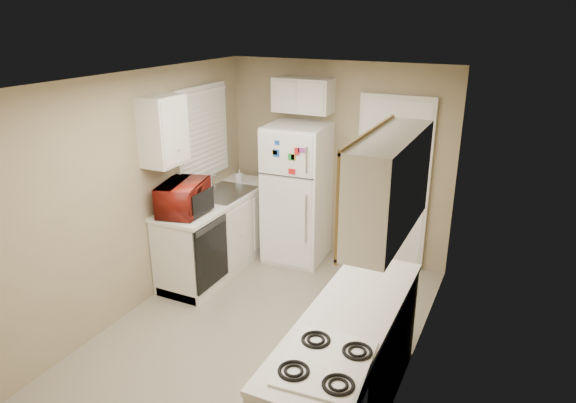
% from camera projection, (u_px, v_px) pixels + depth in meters
% --- Properties ---
extents(floor, '(3.80, 3.80, 0.00)m').
position_uv_depth(floor, '(266.00, 327.00, 5.05)').
color(floor, '#A9A08D').
rests_on(floor, ground).
extents(ceiling, '(3.80, 3.80, 0.00)m').
position_uv_depth(ceiling, '(262.00, 78.00, 4.22)').
color(ceiling, white).
rests_on(ceiling, floor).
extents(wall_left, '(3.80, 3.80, 0.00)m').
position_uv_depth(wall_left, '(143.00, 192.00, 5.20)').
color(wall_left, tan).
rests_on(wall_left, floor).
extents(wall_right, '(3.80, 3.80, 0.00)m').
position_uv_depth(wall_right, '(420.00, 241.00, 4.07)').
color(wall_right, tan).
rests_on(wall_right, floor).
extents(wall_back, '(2.80, 2.80, 0.00)m').
position_uv_depth(wall_back, '(338.00, 162.00, 6.25)').
color(wall_back, tan).
rests_on(wall_back, floor).
extents(wall_front, '(2.80, 2.80, 0.00)m').
position_uv_depth(wall_front, '(113.00, 320.00, 3.03)').
color(wall_front, tan).
rests_on(wall_front, floor).
extents(left_counter, '(0.60, 1.80, 0.90)m').
position_uv_depth(left_counter, '(219.00, 232.00, 6.10)').
color(left_counter, silver).
rests_on(left_counter, floor).
extents(dishwasher, '(0.03, 0.58, 0.72)m').
position_uv_depth(dishwasher, '(211.00, 254.00, 5.46)').
color(dishwasher, black).
rests_on(dishwasher, floor).
extents(sink, '(0.54, 0.74, 0.16)m').
position_uv_depth(sink, '(224.00, 196.00, 6.09)').
color(sink, gray).
rests_on(sink, left_counter).
extents(microwave, '(0.67, 0.48, 0.40)m').
position_uv_depth(microwave, '(184.00, 199.00, 5.44)').
color(microwave, maroon).
rests_on(microwave, left_counter).
extents(soap_bottle, '(0.08, 0.08, 0.16)m').
position_uv_depth(soap_bottle, '(239.00, 174.00, 6.43)').
color(soap_bottle, white).
rests_on(soap_bottle, left_counter).
extents(window_blinds, '(0.10, 0.98, 1.08)m').
position_uv_depth(window_blinds, '(203.00, 133.00, 5.94)').
color(window_blinds, silver).
rests_on(window_blinds, wall_left).
extents(upper_cabinet_left, '(0.30, 0.45, 0.70)m').
position_uv_depth(upper_cabinet_left, '(163.00, 131.00, 5.12)').
color(upper_cabinet_left, silver).
rests_on(upper_cabinet_left, wall_left).
extents(refrigerator, '(0.73, 0.71, 1.69)m').
position_uv_depth(refrigerator, '(297.00, 193.00, 6.23)').
color(refrigerator, white).
rests_on(refrigerator, floor).
extents(cabinet_over_fridge, '(0.70, 0.30, 0.40)m').
position_uv_depth(cabinet_over_fridge, '(303.00, 95.00, 6.00)').
color(cabinet_over_fridge, silver).
rests_on(cabinet_over_fridge, wall_back).
extents(interior_door, '(0.86, 0.06, 2.08)m').
position_uv_depth(interior_door, '(392.00, 185.00, 5.99)').
color(interior_door, white).
rests_on(interior_door, floor).
extents(right_counter, '(0.60, 2.00, 0.90)m').
position_uv_depth(right_counter, '(347.00, 368.00, 3.77)').
color(right_counter, silver).
rests_on(right_counter, floor).
extents(upper_cabinet_right, '(0.30, 1.20, 0.70)m').
position_uv_depth(upper_cabinet_right, '(390.00, 185.00, 3.50)').
color(upper_cabinet_right, silver).
rests_on(upper_cabinet_right, wall_right).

